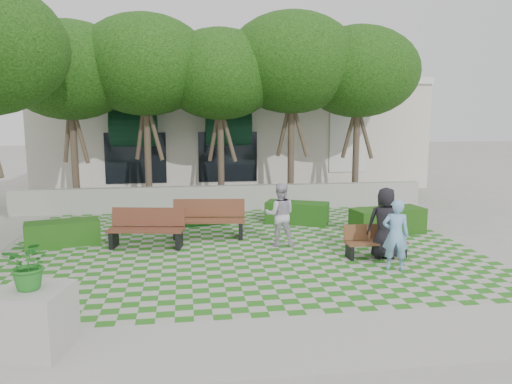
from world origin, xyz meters
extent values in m
plane|color=gray|center=(0.00, 0.00, 0.00)|extent=(90.00, 90.00, 0.00)
plane|color=#2B721E|center=(0.00, 1.00, 0.01)|extent=(12.00, 12.00, 0.00)
cube|color=#9E9B93|center=(0.00, -4.70, 0.01)|extent=(16.00, 2.00, 0.01)
cube|color=#9E9B93|center=(0.00, 6.20, 0.45)|extent=(15.00, 0.36, 0.90)
cube|color=brown|center=(3.22, -0.46, 0.38)|extent=(1.54, 0.49, 0.05)
cube|color=brown|center=(3.22, -0.24, 0.61)|extent=(1.53, 0.14, 0.38)
cube|color=black|center=(2.54, -0.47, 0.19)|extent=(0.09, 0.43, 0.37)
cube|color=black|center=(3.90, -0.45, 0.19)|extent=(0.09, 0.43, 0.37)
cube|color=brown|center=(-0.78, 2.08, 0.52)|extent=(2.12, 0.86, 0.07)
cube|color=brown|center=(-0.75, 2.37, 0.83)|extent=(2.07, 0.38, 0.52)
cube|color=black|center=(-1.70, 2.18, 0.25)|extent=(0.18, 0.58, 0.50)
cube|color=black|center=(0.13, 1.97, 0.25)|extent=(0.18, 0.58, 0.50)
cube|color=#562B1D|center=(-2.47, 1.27, 0.49)|extent=(2.05, 0.95, 0.07)
cube|color=#562B1D|center=(-2.42, 1.55, 0.79)|extent=(1.96, 0.49, 0.49)
cube|color=black|center=(-3.34, 1.43, 0.24)|extent=(0.21, 0.56, 0.48)
cube|color=black|center=(-1.61, 1.11, 0.24)|extent=(0.21, 0.56, 0.48)
cube|color=#1C4512|center=(4.51, 1.88, 0.38)|extent=(2.29, 1.26, 0.76)
cube|color=#1A4913|center=(2.15, 3.60, 0.35)|extent=(2.13, 1.53, 0.69)
cube|color=#134815|center=(-0.78, 3.98, 0.31)|extent=(1.88, 1.07, 0.62)
cube|color=#1C4913|center=(-4.73, 1.87, 0.33)|extent=(2.03, 1.22, 0.66)
cube|color=#9E9B93|center=(-3.73, -4.40, 0.49)|extent=(1.18, 1.18, 0.98)
imported|color=#257624|center=(-3.73, -4.40, 1.36)|extent=(0.81, 0.74, 0.76)
imported|color=#7BACE1|center=(3.27, -1.44, 0.82)|extent=(0.69, 0.55, 1.64)
imported|color=black|center=(3.40, -0.54, 0.88)|extent=(0.98, 0.76, 1.77)
imported|color=#BFB5C8|center=(1.08, 1.01, 0.85)|extent=(0.92, 0.77, 1.70)
cylinder|color=#47382B|center=(-5.50, 7.60, 1.82)|extent=(0.26, 0.26, 3.64)
ellipsoid|color=#1E4C11|center=(-5.50, 7.60, 5.07)|extent=(4.80, 4.80, 3.60)
cylinder|color=#47382B|center=(-2.80, 7.60, 1.90)|extent=(0.26, 0.26, 3.81)
ellipsoid|color=#1E4C11|center=(-2.80, 7.60, 5.30)|extent=(5.00, 5.00, 3.75)
cylinder|color=#47382B|center=(0.00, 7.60, 1.79)|extent=(0.26, 0.26, 3.58)
ellipsoid|color=#1E4C11|center=(0.00, 7.60, 4.99)|extent=(4.60, 4.60, 3.45)
cylinder|color=#47382B|center=(2.80, 7.60, 1.96)|extent=(0.26, 0.26, 3.92)
ellipsoid|color=#1E4C11|center=(2.80, 7.60, 5.46)|extent=(5.20, 5.20, 3.90)
cylinder|color=#47382B|center=(5.50, 7.60, 1.85)|extent=(0.26, 0.26, 3.70)
ellipsoid|color=#1E4C11|center=(5.50, 7.60, 5.15)|extent=(4.80, 4.80, 3.60)
cube|color=beige|center=(1.00, 14.20, 2.50)|extent=(18.00, 8.00, 5.00)
cube|color=white|center=(1.00, 10.20, 5.00)|extent=(18.00, 0.30, 0.30)
cube|color=black|center=(6.00, 10.18, 2.20)|extent=(1.40, 0.10, 2.40)
cylinder|color=#0D331E|center=(-3.50, 10.18, 3.00)|extent=(3.00, 1.80, 1.80)
cube|color=black|center=(-3.50, 10.18, 1.60)|extent=(2.60, 0.08, 2.20)
cylinder|color=#0D331E|center=(0.50, 10.18, 3.00)|extent=(3.00, 1.80, 1.80)
cube|color=black|center=(0.50, 10.18, 1.60)|extent=(2.60, 0.08, 2.20)
camera|label=1|loc=(-1.45, -11.87, 3.57)|focal=35.00mm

